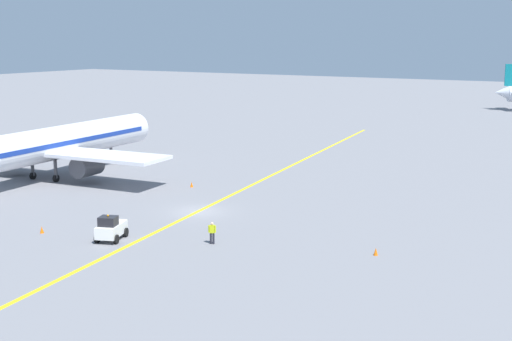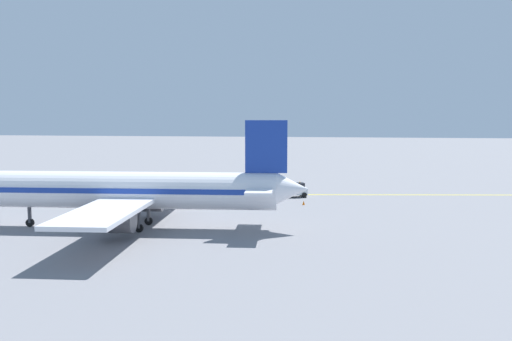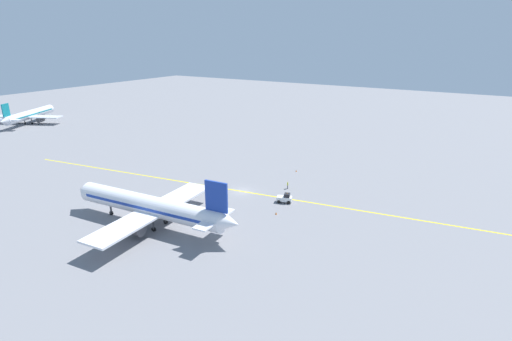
{
  "view_description": "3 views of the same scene",
  "coord_description": "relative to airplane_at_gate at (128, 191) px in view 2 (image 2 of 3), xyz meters",
  "views": [
    {
      "loc": [
        35.32,
        -50.07,
        15.27
      ],
      "look_at": [
        4.14,
        3.09,
        3.58
      ],
      "focal_mm": 50.0,
      "sensor_mm": 36.0,
      "label": 1
    },
    {
      "loc": [
        -67.95,
        -15.01,
        10.94
      ],
      "look_at": [
        -4.4,
        -5.63,
        3.98
      ],
      "focal_mm": 35.0,
      "sensor_mm": 36.0,
      "label": 2
    },
    {
      "loc": [
        -67.24,
        -44.53,
        31.83
      ],
      "look_at": [
        4.88,
        -0.51,
        3.49
      ],
      "focal_mm": 28.0,
      "sensor_mm": 36.0,
      "label": 3
    }
  ],
  "objects": [
    {
      "name": "airplane_at_gate",
      "position": [
        0.0,
        0.0,
        0.0
      ],
      "size": [
        28.32,
        35.54,
        10.6
      ],
      "color": "white",
      "rests_on": "ground"
    },
    {
      "name": "ground_crew_worker",
      "position": [
        28.77,
        -12.06,
        -2.8
      ],
      "size": [
        0.54,
        0.35,
        1.68
      ],
      "color": "#23232D",
      "rests_on": "ground"
    },
    {
      "name": "apron_yellow_centreline",
      "position": [
        22.13,
        -4.44,
        -3.71
      ],
      "size": [
        16.79,
        118.93,
        0.01
      ],
      "primitive_type": "cube",
      "rotation": [
        0.0,
        0.0,
        0.14
      ],
      "color": "yellow",
      "rests_on": "ground"
    },
    {
      "name": "traffic_cone_by_wingtip",
      "position": [
        40.31,
        -8.56,
        -3.43
      ],
      "size": [
        0.32,
        0.32,
        0.55
      ],
      "primitive_type": "cone",
      "color": "orange",
      "rests_on": "ground"
    },
    {
      "name": "traffic_cone_mid_apron",
      "position": [
        15.67,
        3.69,
        -3.43
      ],
      "size": [
        0.32,
        0.32,
        0.55
      ],
      "primitive_type": "cone",
      "color": "orange",
      "rests_on": "ground"
    },
    {
      "name": "ground_plane",
      "position": [
        22.13,
        -4.44,
        -3.71
      ],
      "size": [
        400.0,
        400.0,
        0.0
      ],
      "primitive_type": "plane",
      "color": "slate"
    },
    {
      "name": "traffic_cone_near_nose",
      "position": [
        15.56,
        -16.38,
        -3.43
      ],
      "size": [
        0.32,
        0.32,
        0.55
      ],
      "primitive_type": "cone",
      "color": "orange",
      "rests_on": "ground"
    },
    {
      "name": "baggage_tug_white",
      "position": [
        21.57,
        -15.1,
        -2.81
      ],
      "size": [
        2.54,
        3.33,
        2.11
      ],
      "color": "white",
      "rests_on": "ground"
    }
  ]
}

